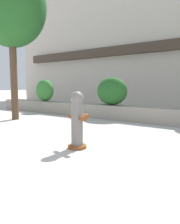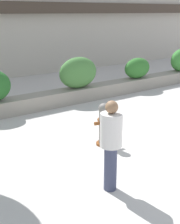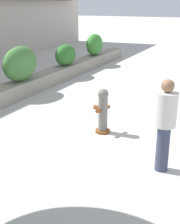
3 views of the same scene
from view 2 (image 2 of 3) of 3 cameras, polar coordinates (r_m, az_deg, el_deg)
name	(u,v)px [view 2 (image 2 of 3)]	position (r m, az deg, el deg)	size (l,w,h in m)	color
planter_wall_low	(72,96)	(11.45, -3.31, 3.02)	(18.00, 0.70, 0.50)	gray
hedge_bush_2	(78,73)	(11.42, -2.16, 7.20)	(1.55, 0.70, 1.13)	#427538
hedge_bush_3	(137,68)	(13.31, 8.64, 7.95)	(1.29, 0.64, 0.85)	#2D6B28
fire_hydrant	(103,124)	(7.68, 2.44, -2.18)	(0.48, 0.47, 1.08)	brown
pedestrian	(111,141)	(5.61, 3.86, -5.23)	(0.42, 0.42, 1.73)	#383D56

